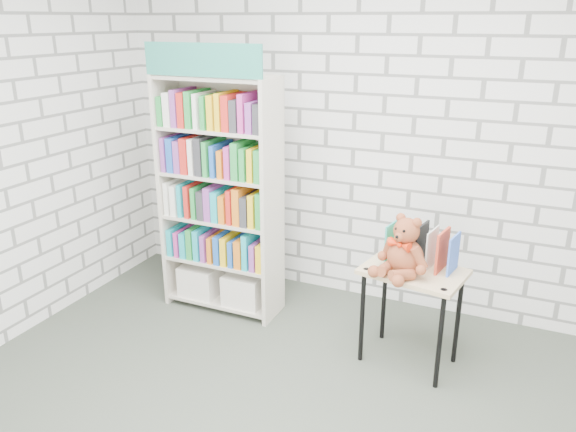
% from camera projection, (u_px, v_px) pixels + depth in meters
% --- Properties ---
extents(room_shell, '(4.52, 4.02, 2.81)m').
position_uv_depth(room_shell, '(269.00, 127.00, 2.46)').
color(room_shell, silver).
rests_on(room_shell, ground).
extents(bookshelf, '(0.93, 0.36, 2.08)m').
position_uv_depth(bookshelf, '(221.00, 195.00, 4.32)').
color(bookshelf, beige).
rests_on(bookshelf, ground).
extents(display_table, '(0.71, 0.55, 0.69)m').
position_uv_depth(display_table, '(413.00, 283.00, 3.68)').
color(display_table, tan).
rests_on(display_table, ground).
extents(table_books, '(0.47, 0.27, 0.27)m').
position_uv_depth(table_books, '(421.00, 246.00, 3.69)').
color(table_books, teal).
rests_on(table_books, display_table).
extents(teddy_bear, '(0.36, 0.35, 0.39)m').
position_uv_depth(teddy_bear, '(403.00, 251.00, 3.54)').
color(teddy_bear, brown).
rests_on(teddy_bear, display_table).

